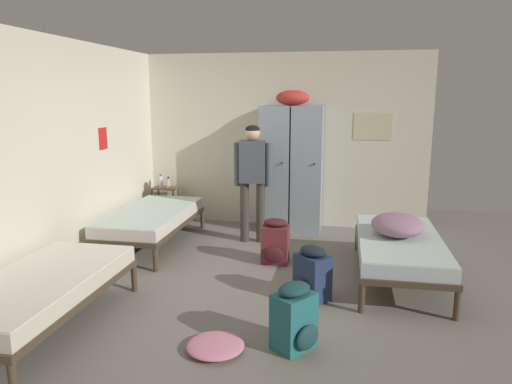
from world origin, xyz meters
TOP-DOWN VIEW (x-y plane):
  - ground_plane at (0.00, 0.00)m, footprint 7.69×7.69m
  - room_backdrop at (-1.12, 1.16)m, footprint 4.36×4.87m
  - locker_bank at (0.18, 2.12)m, footprint 0.90×0.55m
  - shelf_unit at (-1.82, 2.16)m, footprint 0.38×0.30m
  - bed_left_rear at (-1.57, 1.01)m, footprint 0.90×1.90m
  - bed_right at (1.57, 0.37)m, footprint 0.90×1.90m
  - bed_left_front at (-1.57, -1.39)m, footprint 0.90×1.90m
  - bedding_heap at (1.54, 0.42)m, footprint 0.57×0.65m
  - person_traveler at (-0.27, 1.43)m, footprint 0.51×0.23m
  - water_bottle at (-1.90, 2.18)m, footprint 0.06×0.06m
  - lotion_bottle at (-1.75, 2.12)m, footprint 0.05×0.05m
  - backpack_navy at (0.67, -0.34)m, footprint 0.42×0.42m
  - backpack_teal at (0.60, -1.30)m, footprint 0.42×0.41m
  - backpack_maroon at (0.16, 0.63)m, footprint 0.32×0.34m
  - clothes_pile_pink at (-0.01, -1.45)m, footprint 0.46×0.46m

SIDE VIEW (x-z plane):
  - ground_plane at x=0.00m, z-range 0.00..0.00m
  - clothes_pile_pink at x=-0.01m, z-range 0.00..0.08m
  - backpack_navy at x=0.67m, z-range -0.02..0.53m
  - backpack_teal at x=0.60m, z-range -0.02..0.53m
  - backpack_maroon at x=0.16m, z-range -0.02..0.53m
  - shelf_unit at x=-1.82m, z-range 0.06..0.63m
  - bed_left_rear at x=-1.57m, z-range 0.14..0.63m
  - bed_right at x=1.57m, z-range 0.14..0.63m
  - bed_left_front at x=-1.57m, z-range 0.14..0.63m
  - bedding_heap at x=1.54m, z-range 0.49..0.73m
  - lotion_bottle at x=-1.75m, z-range 0.56..0.74m
  - water_bottle at x=-1.90m, z-range 0.56..0.77m
  - locker_bank at x=0.18m, z-range -0.07..2.00m
  - person_traveler at x=-0.27m, z-range 0.17..1.77m
  - room_backdrop at x=-1.12m, z-range 0.00..2.62m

